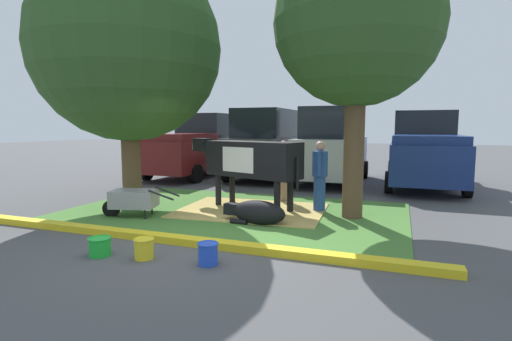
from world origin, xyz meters
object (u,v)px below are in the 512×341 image
at_px(bucket_green, 100,246).
at_px(bucket_blue, 208,253).
at_px(person_handler, 284,169).
at_px(person_visitor_near, 320,175).
at_px(shade_tree_left, 127,48).
at_px(pickup_truck_black, 424,151).
at_px(shade_tree_right, 357,24).
at_px(pickup_truck_maroon, 196,147).
at_px(calf_lying, 257,213).
at_px(suv_black, 333,145).
at_px(wheelbarrow, 133,199).
at_px(cow_holstein, 249,160).
at_px(suv_dark_grey, 267,144).
at_px(bucket_yellow, 144,248).

distance_m(bucket_green, bucket_blue, 1.70).
xyz_separation_m(person_handler, person_visitor_near, (1.08, -0.85, 0.02)).
relative_size(bucket_green, bucket_blue, 1.09).
bearing_deg(shade_tree_left, pickup_truck_black, 41.37).
bearing_deg(person_visitor_near, shade_tree_right, -23.26).
bearing_deg(pickup_truck_maroon, pickup_truck_black, 1.00).
relative_size(calf_lying, bucket_blue, 4.25).
relative_size(person_handler, suv_black, 0.34).
bearing_deg(wheelbarrow, bucket_green, -63.31).
height_order(shade_tree_left, pickup_truck_black, shade_tree_left).
height_order(cow_holstein, bucket_blue, cow_holstein).
bearing_deg(bucket_green, shade_tree_right, 49.26).
distance_m(shade_tree_left, calf_lying, 4.91).
height_order(calf_lying, bucket_blue, calf_lying).
bearing_deg(person_handler, pickup_truck_maroon, 139.51).
bearing_deg(calf_lying, shade_tree_right, 35.59).
height_order(bucket_green, pickup_truck_black, pickup_truck_black).
bearing_deg(suv_dark_grey, shade_tree_left, -103.14).
height_order(shade_tree_right, suv_black, shade_tree_right).
relative_size(cow_holstein, person_visitor_near, 1.92).
bearing_deg(calf_lying, person_handler, 93.95).
bearing_deg(suv_dark_grey, bucket_blue, -76.44).
xyz_separation_m(person_handler, pickup_truck_maroon, (-4.71, 4.02, 0.28)).
distance_m(calf_lying, bucket_green, 2.98).
bearing_deg(person_handler, wheelbarrow, -132.76).
relative_size(shade_tree_right, person_visitor_near, 3.56).
xyz_separation_m(person_visitor_near, bucket_blue, (-0.79, -3.85, -0.69)).
height_order(calf_lying, wheelbarrow, wheelbarrow).
bearing_deg(bucket_blue, bucket_yellow, -173.97).
bearing_deg(suv_black, cow_holstein, -102.24).
xyz_separation_m(person_visitor_near, pickup_truck_maroon, (-5.80, 4.87, 0.27)).
bearing_deg(bucket_blue, wheelbarrow, 144.45).
relative_size(shade_tree_left, pickup_truck_black, 1.09).
relative_size(person_visitor_near, pickup_truck_black, 0.29).
height_order(shade_tree_left, suv_dark_grey, shade_tree_left).
distance_m(calf_lying, person_visitor_near, 1.88).
height_order(person_handler, pickup_truck_maroon, pickup_truck_maroon).
bearing_deg(wheelbarrow, shade_tree_left, 128.30).
distance_m(shade_tree_right, bucket_yellow, 5.82).
distance_m(shade_tree_left, wheelbarrow, 3.53).
relative_size(cow_holstein, bucket_blue, 9.79).
relative_size(person_visitor_near, bucket_green, 4.66).
bearing_deg(cow_holstein, calf_lying, -62.61).
bearing_deg(pickup_truck_maroon, suv_dark_grey, 4.15).
distance_m(calf_lying, bucket_blue, 2.33).
bearing_deg(person_visitor_near, bucket_green, -121.25).
distance_m(shade_tree_right, person_handler, 3.79).
relative_size(shade_tree_left, cow_holstein, 1.93).
relative_size(shade_tree_left, shade_tree_right, 1.04).
height_order(bucket_yellow, pickup_truck_black, pickup_truck_black).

